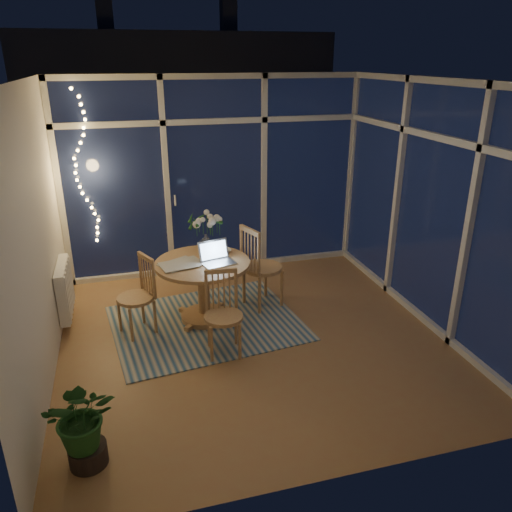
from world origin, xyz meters
name	(u,v)px	position (x,y,z in m)	size (l,w,h in m)	color
floor	(255,337)	(0.00, 0.00, 0.00)	(4.00, 4.00, 0.00)	#996742
ceiling	(255,80)	(0.00, 0.00, 2.60)	(4.00, 4.00, 0.00)	silver
wall_back	(215,177)	(0.00, 2.00, 1.30)	(4.00, 0.04, 2.60)	silver
wall_front	(341,318)	(0.00, -2.00, 1.30)	(4.00, 0.04, 2.60)	silver
wall_left	(34,240)	(-2.00, 0.00, 1.30)	(0.04, 4.00, 2.60)	silver
wall_right	(435,206)	(2.00, 0.00, 1.30)	(0.04, 4.00, 2.60)	silver
window_wall_back	(216,177)	(0.00, 1.96, 1.30)	(4.00, 0.10, 2.60)	silver
window_wall_right	(432,206)	(1.96, 0.00, 1.30)	(0.10, 4.00, 2.60)	silver
radiator	(64,289)	(-1.94, 0.90, 0.40)	(0.10, 0.70, 0.58)	white
fairy_lights	(83,169)	(-1.65, 1.88, 1.52)	(0.24, 0.10, 1.85)	#E9B55D
garden_patio	(213,210)	(0.50, 5.00, -0.06)	(12.00, 6.00, 0.10)	black
garden_fence	(182,159)	(0.00, 5.50, 0.90)	(11.00, 0.08, 1.80)	#3E2316
neighbour_roof	(175,82)	(0.30, 8.50, 2.20)	(7.00, 3.00, 2.20)	#2F3138
garden_shrubs	(151,213)	(-0.80, 3.40, 0.45)	(0.90, 0.90, 0.90)	black
rug	(206,323)	(-0.45, 0.43, 0.01)	(2.02, 1.62, 0.01)	#B8AE95
dining_table	(204,291)	(-0.45, 0.53, 0.36)	(1.04, 1.04, 0.71)	#A86A4C
chair_left	(135,296)	(-1.19, 0.43, 0.44)	(0.41, 0.41, 0.88)	#A86A4C
chair_right	(263,266)	(0.29, 0.70, 0.51)	(0.47, 0.47, 1.03)	#A86A4C
chair_front	(224,315)	(-0.38, -0.21, 0.44)	(0.41, 0.41, 0.88)	#A86A4C
laptop	(218,253)	(-0.29, 0.43, 0.84)	(0.34, 0.29, 0.25)	#B9B9BE
flower_vase	(206,243)	(-0.35, 0.84, 0.82)	(0.20, 0.20, 0.21)	white
bowl	(225,251)	(-0.16, 0.75, 0.73)	(0.15, 0.15, 0.04)	white
newspapers	(181,264)	(-0.68, 0.52, 0.72)	(0.39, 0.30, 0.02)	beige
phone	(204,264)	(-0.45, 0.46, 0.72)	(0.11, 0.06, 0.01)	black
potted_plant	(83,422)	(-1.65, -1.38, 0.38)	(0.54, 0.47, 0.76)	#1B4B1C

